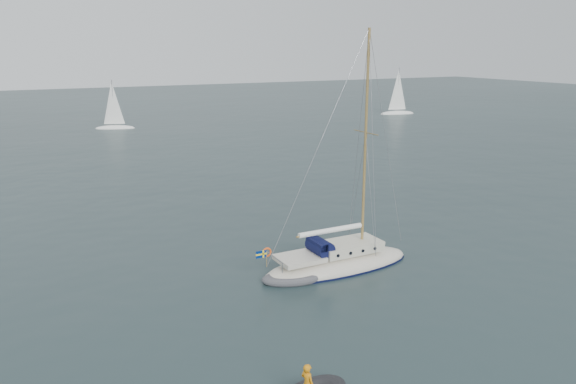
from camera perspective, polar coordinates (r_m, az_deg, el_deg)
ground at (r=28.42m, az=5.38°, el=-9.44°), size 300.00×300.00×0.00m
sailboat at (r=30.12m, az=5.09°, el=-5.99°), size 9.14×2.74×13.02m
dinghy at (r=28.61m, az=0.37°, el=-8.78°), size 3.05×1.38×0.44m
distant_yacht_b at (r=101.33m, az=11.10°, el=9.81°), size 6.37×3.40×8.44m
distant_yacht_c at (r=85.17m, az=-17.33°, el=8.27°), size 5.58×2.97×7.39m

